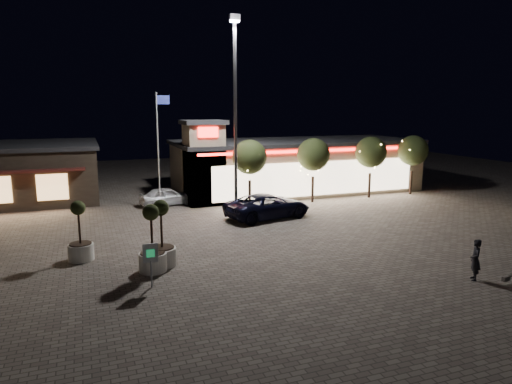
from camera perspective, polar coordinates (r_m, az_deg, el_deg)
name	(u,v)px	position (r m, az deg, el deg)	size (l,w,h in m)	color
ground	(249,262)	(21.22, -0.85, -8.68)	(90.00, 90.00, 0.00)	#6A6056
retail_building	(292,165)	(38.61, 4.47, 3.38)	(20.40, 8.40, 6.10)	tan
floodlight_pole	(235,107)	(28.26, -2.60, 10.58)	(0.60, 0.40, 12.38)	gray
flagpole	(159,140)	(32.31, -12.00, 6.32)	(0.95, 0.10, 8.00)	white
string_tree_a	(250,157)	(31.93, -0.81, 4.36)	(2.42, 2.42, 4.79)	#332319
string_tree_b	(313,155)	(33.95, 7.18, 4.65)	(2.42, 2.42, 4.79)	#332319
string_tree_c	(371,152)	(36.54, 14.16, 4.82)	(2.42, 2.42, 4.79)	#332319
string_tree_d	(413,151)	(38.95, 19.02, 4.90)	(2.42, 2.42, 4.79)	#332319
pickup_truck	(268,206)	(29.20, 1.50, -1.74)	(2.61, 5.66, 1.57)	black
white_sedan	(167,196)	(33.55, -11.01, -0.53)	(1.57, 3.91, 1.33)	silver
pedestrian	(475,260)	(20.84, 25.73, -7.64)	(0.63, 0.41, 1.72)	black
dog	(507,278)	(21.18, 28.88, -9.35)	(0.49, 0.22, 0.26)	#59514C
planter_left	(80,242)	(22.67, -21.10, -5.84)	(1.15, 1.15, 2.82)	white
planter_mid	(152,251)	(20.27, -12.82, -7.17)	(1.20, 1.20, 2.96)	white
planter_right	(162,246)	(20.85, -11.66, -6.57)	(1.22, 1.22, 3.01)	white
valet_sign	(151,257)	(18.42, -13.04, -7.91)	(0.59, 0.10, 1.78)	gray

